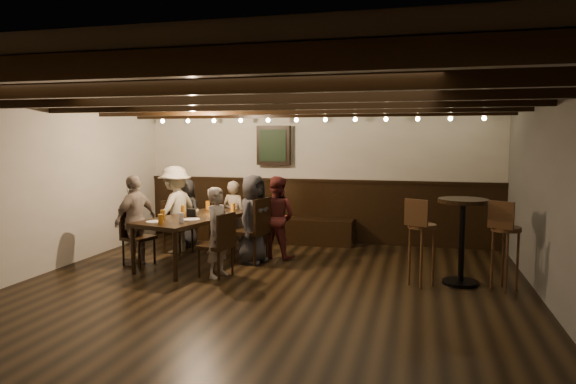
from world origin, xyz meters
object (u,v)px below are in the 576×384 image
(person_right_near, at_px, (253,219))
(chair_left_near, at_px, (177,237))
(person_bench_right, at_px, (276,217))
(high_top_table, at_px, (462,228))
(bar_stool_left, at_px, (421,254))
(chair_left_far, at_px, (138,247))
(chair_right_far, at_px, (217,257))
(person_bench_left, at_px, (186,213))
(dining_table, at_px, (195,220))
(chair_right_near, at_px, (252,243))
(bar_stool_right, at_px, (505,257))
(person_left_near, at_px, (175,210))
(person_bench_centre, at_px, (234,216))
(person_right_far, at_px, (218,232))
(person_left_far, at_px, (136,220))

(person_right_near, bearing_deg, chair_left_near, 90.00)
(person_bench_right, height_order, high_top_table, person_bench_right)
(high_top_table, distance_m, bar_stool_left, 0.63)
(high_top_table, bearing_deg, chair_left_far, -178.66)
(chair_right_far, distance_m, person_bench_left, 2.13)
(dining_table, distance_m, high_top_table, 3.80)
(chair_right_near, distance_m, chair_right_far, 0.90)
(person_bench_right, height_order, person_right_near, person_right_near)
(chair_right_far, xyz_separation_m, bar_stool_right, (3.69, 0.28, 0.15))
(chair_right_near, xyz_separation_m, bar_stool_left, (2.48, -0.64, 0.12))
(chair_left_far, height_order, bar_stool_right, bar_stool_right)
(dining_table, height_order, person_left_near, person_left_near)
(person_left_near, height_order, bar_stool_right, person_left_near)
(person_bench_centre, height_order, person_right_far, person_right_far)
(chair_right_far, relative_size, person_left_near, 0.61)
(person_bench_centre, distance_m, person_bench_right, 0.91)
(chair_right_near, bearing_deg, person_left_far, 121.46)
(person_right_near, height_order, bar_stool_right, person_right_near)
(person_left_near, distance_m, person_left_far, 0.90)
(chair_right_far, xyz_separation_m, person_left_far, (-1.43, 0.34, 0.40))
(person_bench_right, relative_size, person_right_far, 1.05)
(person_bench_left, relative_size, bar_stool_left, 1.05)
(bar_stool_right, bearing_deg, chair_left_far, -148.88)
(dining_table, height_order, person_bench_right, person_bench_right)
(dining_table, bearing_deg, chair_right_far, -32.06)
(chair_left_far, distance_m, high_top_table, 4.62)
(person_right_near, bearing_deg, chair_right_near, 90.00)
(bar_stool_right, bearing_deg, dining_table, -152.60)
(chair_left_near, bearing_deg, person_left_near, -90.00)
(chair_right_near, distance_m, bar_stool_left, 2.57)
(person_bench_centre, xyz_separation_m, bar_stool_left, (3.05, -1.39, -0.17))
(chair_right_far, xyz_separation_m, person_right_near, (0.24, 0.87, 0.40))
(chair_right_near, bearing_deg, chair_left_far, 122.03)
(person_bench_centre, bearing_deg, person_left_far, 63.43)
(chair_left_near, height_order, person_left_far, person_left_far)
(person_left_near, bearing_deg, dining_table, 59.04)
(person_bench_left, bearing_deg, person_right_far, 140.71)
(chair_left_near, relative_size, person_left_far, 0.65)
(person_bench_centre, xyz_separation_m, person_left_near, (-0.87, -0.41, 0.13))
(person_right_near, relative_size, high_top_table, 1.20)
(person_bench_centre, relative_size, bar_stool_left, 1.04)
(person_left_far, distance_m, high_top_table, 4.63)
(person_left_far, height_order, person_right_near, person_left_far)
(dining_table, xyz_separation_m, bar_stool_left, (3.29, -0.37, -0.24))
(chair_left_far, xyz_separation_m, high_top_table, (4.60, 0.11, 0.47))
(person_left_far, bearing_deg, chair_right_near, 121.46)
(person_bench_left, relative_size, person_left_far, 0.89)
(high_top_table, height_order, bar_stool_right, bar_stool_right)
(bar_stool_left, bearing_deg, person_right_near, -167.55)
(chair_left_far, height_order, high_top_table, high_top_table)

